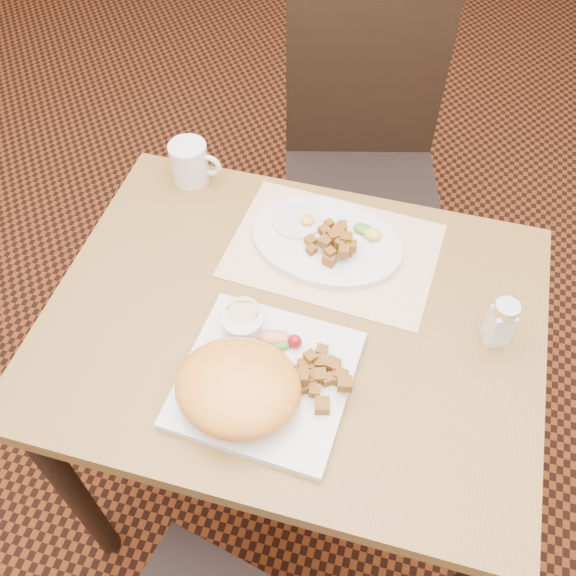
# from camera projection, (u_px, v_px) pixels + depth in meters

# --- Properties ---
(ground) EXTENTS (8.00, 8.00, 0.00)m
(ground) POSITION_uv_depth(u_px,v_px,m) (291.00, 475.00, 1.76)
(ground) COLOR black
(ground) RESTS_ON ground
(table) EXTENTS (0.90, 0.70, 0.75)m
(table) POSITION_uv_depth(u_px,v_px,m) (293.00, 350.00, 1.26)
(table) COLOR olive
(table) RESTS_ON ground
(chair_far) EXTENTS (0.52, 0.52, 0.97)m
(chair_far) POSITION_uv_depth(u_px,v_px,m) (362.00, 156.00, 1.76)
(chair_far) COLOR black
(chair_far) RESTS_ON ground
(placemat) EXTENTS (0.42, 0.31, 0.00)m
(placemat) POSITION_uv_depth(u_px,v_px,m) (333.00, 250.00, 1.27)
(placemat) COLOR white
(placemat) RESTS_ON table
(plate_square) EXTENTS (0.29, 0.29, 0.02)m
(plate_square) POSITION_uv_depth(u_px,v_px,m) (266.00, 379.00, 1.08)
(plate_square) COLOR silver
(plate_square) RESTS_ON table
(plate_oval) EXTENTS (0.33, 0.26, 0.02)m
(plate_oval) POSITION_uv_depth(u_px,v_px,m) (327.00, 241.00, 1.27)
(plate_oval) COLOR silver
(plate_oval) RESTS_ON placemat
(hollandaise_mound) EXTENTS (0.21, 0.18, 0.08)m
(hollandaise_mound) POSITION_uv_depth(u_px,v_px,m) (237.00, 387.00, 1.03)
(hollandaise_mound) COLOR orange
(hollandaise_mound) RESTS_ON plate_square
(ramekin) EXTENTS (0.07, 0.08, 0.04)m
(ramekin) POSITION_uv_depth(u_px,v_px,m) (243.00, 323.00, 1.12)
(ramekin) COLOR silver
(ramekin) RESTS_ON plate_square
(garnish_sq) EXTENTS (0.08, 0.05, 0.03)m
(garnish_sq) POSITION_uv_depth(u_px,v_px,m) (281.00, 339.00, 1.11)
(garnish_sq) COLOR #387223
(garnish_sq) RESTS_ON plate_square
(fried_egg) EXTENTS (0.10, 0.10, 0.02)m
(fried_egg) POSITION_uv_depth(u_px,v_px,m) (299.00, 220.00, 1.29)
(fried_egg) COLOR white
(fried_egg) RESTS_ON plate_oval
(garnish_ov) EXTENTS (0.06, 0.05, 0.02)m
(garnish_ov) POSITION_uv_depth(u_px,v_px,m) (369.00, 232.00, 1.26)
(garnish_ov) COLOR #387223
(garnish_ov) RESTS_ON plate_oval
(salt_shaker) EXTENTS (0.05, 0.05, 0.10)m
(salt_shaker) POSITION_uv_depth(u_px,v_px,m) (501.00, 322.00, 1.10)
(salt_shaker) COLOR white
(salt_shaker) RESTS_ON table
(coffee_mug) EXTENTS (0.11, 0.08, 0.09)m
(coffee_mug) POSITION_uv_depth(u_px,v_px,m) (190.00, 163.00, 1.36)
(coffee_mug) COLOR silver
(coffee_mug) RESTS_ON table
(home_fries_sq) EXTENTS (0.13, 0.13, 0.04)m
(home_fries_sq) POSITION_uv_depth(u_px,v_px,m) (316.00, 376.00, 1.06)
(home_fries_sq) COLOR #8E5316
(home_fries_sq) RESTS_ON plate_square
(home_fries_ov) EXTENTS (0.11, 0.12, 0.04)m
(home_fries_ov) POSITION_uv_depth(u_px,v_px,m) (336.00, 241.00, 1.24)
(home_fries_ov) COLOR #8E5316
(home_fries_ov) RESTS_ON plate_oval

